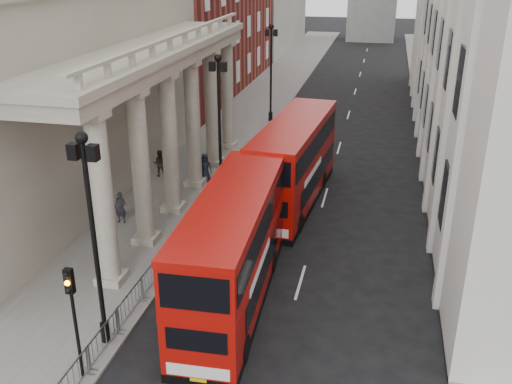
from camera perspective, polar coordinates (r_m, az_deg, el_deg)
sidewalk_west at (r=45.99m, az=-2.97°, el=5.28°), size 6.00×140.00×0.12m
sidewalk_east at (r=44.65m, az=17.94°, el=3.65°), size 3.00×140.00×0.12m
kerb at (r=45.31m, az=0.64°, el=5.06°), size 0.20×140.00×0.14m
portico_building at (r=36.78m, az=-19.84°, el=9.14°), size 9.00×28.00×12.00m
lamp_post_south at (r=20.81m, az=-16.02°, el=-3.49°), size 1.05×0.44×8.32m
lamp_post_mid at (r=34.77m, az=-3.70°, el=7.85°), size 1.05×0.44×8.32m
lamp_post_north at (r=49.97m, az=1.51°, el=12.44°), size 1.05×0.44×8.32m
traffic_light at (r=20.13m, az=-17.90°, el=-10.59°), size 0.28×0.33×4.30m
crowd_barriers at (r=21.61m, az=-16.42°, el=-15.76°), size 0.50×18.75×1.10m
bus_near at (r=23.80m, az=-2.29°, el=-5.55°), size 3.10×11.30×4.84m
bus_far at (r=33.54m, az=3.84°, el=3.14°), size 3.68×11.68×4.96m
pedestrian_a at (r=31.98m, az=-13.38°, el=-1.53°), size 0.66×0.45×1.76m
pedestrian_b at (r=38.25m, az=-9.61°, el=2.87°), size 1.02×0.88×1.81m
pedestrian_c at (r=36.96m, az=-5.14°, el=2.45°), size 0.99×0.72×1.88m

